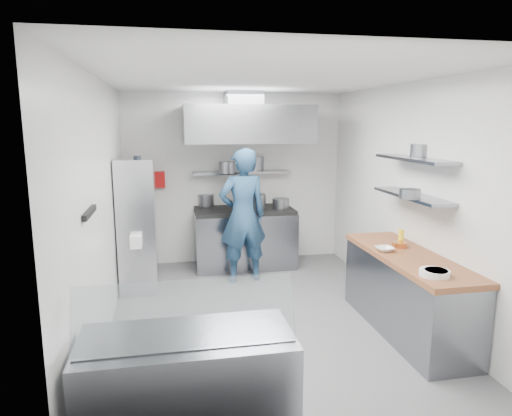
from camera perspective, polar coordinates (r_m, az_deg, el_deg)
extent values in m
plane|color=#545457|center=(5.63, 1.20, -13.74)|extent=(5.00, 5.00, 0.00)
plane|color=silver|center=(5.15, 1.32, 15.94)|extent=(5.00, 5.00, 0.00)
cube|color=white|center=(7.65, -2.72, 3.69)|extent=(3.60, 2.80, 0.02)
cube|color=white|center=(2.89, 11.91, -8.26)|extent=(3.60, 2.80, 0.02)
cube|color=white|center=(5.15, -18.73, -0.28)|extent=(2.80, 5.00, 0.02)
cube|color=white|center=(5.86, 18.73, 1.00)|extent=(2.80, 5.00, 0.02)
cube|color=gray|center=(7.45, -1.45, -3.93)|extent=(1.60, 0.80, 0.90)
cube|color=black|center=(7.34, -1.46, -0.30)|extent=(1.57, 0.78, 0.06)
cylinder|color=slate|center=(7.58, -6.22, 0.98)|extent=(0.25, 0.25, 0.20)
cylinder|color=slate|center=(7.26, 0.01, 0.78)|extent=(0.31, 0.31, 0.24)
cylinder|color=slate|center=(7.37, 3.12, 0.59)|extent=(0.28, 0.28, 0.16)
cube|color=gray|center=(7.49, -1.79, 4.48)|extent=(1.60, 0.30, 0.04)
cylinder|color=slate|center=(7.20, -3.68, 5.09)|extent=(0.25, 0.25, 0.18)
cylinder|color=slate|center=(7.71, -0.16, 5.62)|extent=(0.32, 0.32, 0.22)
cube|color=gray|center=(7.04, -1.28, 10.44)|extent=(1.90, 1.15, 0.55)
cube|color=slate|center=(7.27, -1.60, 13.44)|extent=(0.55, 0.55, 0.24)
cube|color=#B30E0E|center=(7.51, -12.15, 3.49)|extent=(0.22, 0.10, 0.26)
imported|color=navy|center=(6.65, -1.67, -0.97)|extent=(0.79, 0.58, 1.97)
cube|color=silver|center=(6.62, -14.55, -1.91)|extent=(0.50, 0.90, 1.85)
cube|color=white|center=(6.15, -14.78, -4.08)|extent=(0.14, 0.18, 0.16)
cube|color=yellow|center=(6.49, -14.74, 1.20)|extent=(0.14, 0.18, 0.16)
cylinder|color=black|center=(6.26, -14.59, 5.50)|extent=(0.10, 0.10, 0.18)
cube|color=black|center=(4.24, -20.09, -0.54)|extent=(0.04, 0.55, 0.05)
cube|color=gray|center=(5.45, 18.28, -10.37)|extent=(0.62, 2.00, 0.84)
cube|color=brown|center=(5.31, 18.56, -5.83)|extent=(0.65, 2.04, 0.06)
cylinder|color=white|center=(4.65, 21.30, -7.56)|extent=(0.26, 0.26, 0.06)
cylinder|color=white|center=(4.65, 21.71, -7.58)|extent=(0.23, 0.23, 0.06)
cylinder|color=#D4783B|center=(5.55, 17.49, -4.40)|extent=(0.17, 0.17, 0.06)
cylinder|color=yellow|center=(5.67, 17.67, -3.49)|extent=(0.06, 0.06, 0.18)
imported|color=white|center=(5.34, 15.77, -4.96)|extent=(0.21, 0.21, 0.05)
cube|color=gray|center=(5.51, 18.88, 1.46)|extent=(0.30, 1.30, 0.04)
cube|color=gray|center=(5.46, 19.14, 5.81)|extent=(0.30, 1.30, 0.04)
cylinder|color=slate|center=(5.17, 18.68, 1.70)|extent=(0.23, 0.23, 0.10)
cylinder|color=slate|center=(5.66, 20.04, 6.82)|extent=(0.26, 0.26, 0.14)
cube|color=gray|center=(3.56, -8.45, -21.71)|extent=(1.50, 0.70, 0.85)
cube|color=silver|center=(3.15, -8.68, -12.93)|extent=(1.47, 0.19, 0.42)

